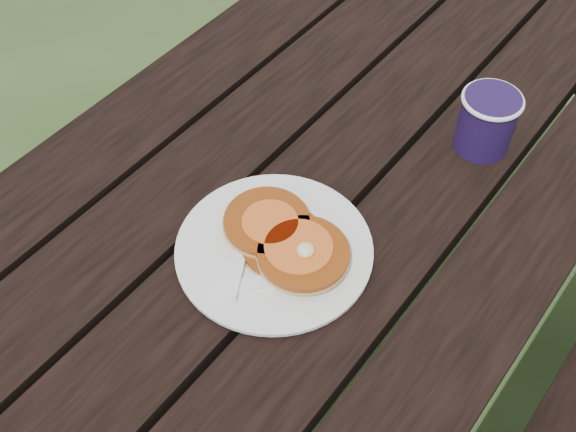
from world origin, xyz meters
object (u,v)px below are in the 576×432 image
Objects in this scene: picnic_table at (294,330)px; plate at (274,250)px; pancake_stack at (286,240)px; coffee_cup at (487,119)px.

plate is at bearing -68.86° from picnic_table.
pancake_stack reaches higher than plate.
pancake_stack is at bearing -108.33° from coffee_cup.
coffee_cup reaches higher than plate.
pancake_stack is (0.05, -0.09, 0.41)m from picnic_table.
coffee_cup reaches higher than pancake_stack.
picnic_table is 9.27× the size of pancake_stack.
coffee_cup is (0.11, 0.35, 0.03)m from pancake_stack.
pancake_stack is 0.37m from coffee_cup.
plate is at bearing -109.34° from coffee_cup.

